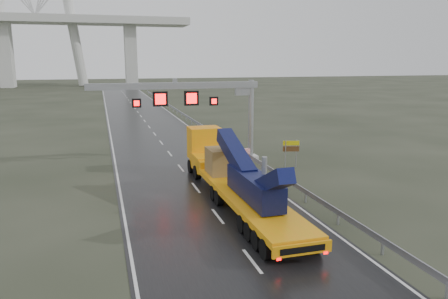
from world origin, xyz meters
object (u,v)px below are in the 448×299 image
object	(u,v)px
exit_sign_pair	(291,149)
striped_barrier	(246,155)
heavy_haul_truck	(229,170)
sign_gantry	(199,99)

from	to	relation	value
exit_sign_pair	striped_barrier	world-z (taller)	exit_sign_pair
heavy_haul_truck	exit_sign_pair	xyz separation A→B (m)	(7.20, 5.86, -0.06)
striped_barrier	sign_gantry	bearing A→B (deg)	140.21
sign_gantry	heavy_haul_truck	bearing A→B (deg)	-91.75
sign_gantry	exit_sign_pair	size ratio (longest dim) A/B	6.31
heavy_haul_truck	striped_barrier	xyz separation A→B (m)	(4.20, 8.84, -1.10)
sign_gantry	exit_sign_pair	xyz separation A→B (m)	(6.90, -4.26, -3.96)
heavy_haul_truck	exit_sign_pair	bearing A→B (deg)	38.41
exit_sign_pair	striped_barrier	bearing A→B (deg)	149.07
exit_sign_pair	striped_barrier	size ratio (longest dim) A/B	1.95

